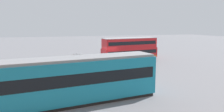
{
  "coord_description": "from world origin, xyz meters",
  "views": [
    {
      "loc": [
        9.54,
        31.87,
        6.09
      ],
      "look_at": [
        1.72,
        6.84,
        2.1
      ],
      "focal_mm": 32.79,
      "sensor_mm": 36.0,
      "label": 1
    }
  ],
  "objects_px": {
    "double_decker_bus": "(130,49)",
    "tram_yellow": "(63,81)",
    "info_sign": "(77,59)",
    "pedestrian_near_railing": "(100,62)",
    "pedestrian_crossing": "(122,63)"
  },
  "relations": [
    {
      "from": "double_decker_bus",
      "to": "tram_yellow",
      "type": "height_order",
      "value": "double_decker_bus"
    },
    {
      "from": "double_decker_bus",
      "to": "info_sign",
      "type": "height_order",
      "value": "double_decker_bus"
    },
    {
      "from": "tram_yellow",
      "to": "info_sign",
      "type": "distance_m",
      "value": 10.62
    },
    {
      "from": "double_decker_bus",
      "to": "tram_yellow",
      "type": "bearing_deg",
      "value": 54.32
    },
    {
      "from": "pedestrian_near_railing",
      "to": "info_sign",
      "type": "height_order",
      "value": "info_sign"
    },
    {
      "from": "double_decker_bus",
      "to": "info_sign",
      "type": "relative_size",
      "value": 4.14
    },
    {
      "from": "info_sign",
      "to": "double_decker_bus",
      "type": "bearing_deg",
      "value": -144.47
    },
    {
      "from": "pedestrian_crossing",
      "to": "tram_yellow",
      "type": "bearing_deg",
      "value": 49.85
    },
    {
      "from": "pedestrian_near_railing",
      "to": "info_sign",
      "type": "relative_size",
      "value": 0.72
    },
    {
      "from": "info_sign",
      "to": "pedestrian_near_railing",
      "type": "bearing_deg",
      "value": -165.33
    },
    {
      "from": "tram_yellow",
      "to": "double_decker_bus",
      "type": "bearing_deg",
      "value": -125.68
    },
    {
      "from": "double_decker_bus",
      "to": "pedestrian_near_railing",
      "type": "distance_m",
      "value": 9.58
    },
    {
      "from": "tram_yellow",
      "to": "pedestrian_near_railing",
      "type": "relative_size",
      "value": 8.6
    },
    {
      "from": "double_decker_bus",
      "to": "tram_yellow",
      "type": "relative_size",
      "value": 0.67
    },
    {
      "from": "tram_yellow",
      "to": "pedestrian_crossing",
      "type": "bearing_deg",
      "value": -130.15
    }
  ]
}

